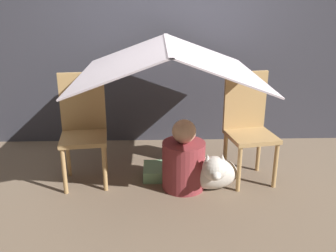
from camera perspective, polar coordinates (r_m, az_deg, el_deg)
ground_plane at (r=3.27m, az=0.04°, el=-8.93°), size 8.80×8.80×0.00m
wall_back at (r=3.96m, az=-0.46°, el=15.09°), size 7.00×0.05×2.50m
chair_left at (r=3.26m, az=-12.76°, el=0.07°), size 0.42×0.42×0.94m
chair_right at (r=3.29m, az=12.12°, el=0.32°), size 0.44×0.44×0.94m
sheet_canopy at (r=2.98m, az=0.00°, el=10.07°), size 1.42×1.41×0.27m
person_front at (r=3.13m, az=2.39°, el=-5.36°), size 0.36×0.36×0.60m
dog at (r=3.12m, az=6.68°, el=-6.94°), size 0.44×0.41×0.39m
floor_cushion at (r=3.39m, az=-0.68°, el=-6.92°), size 0.36×0.29×0.10m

